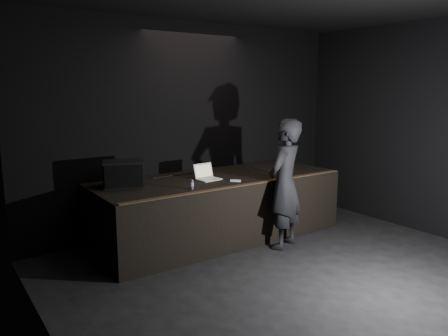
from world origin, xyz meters
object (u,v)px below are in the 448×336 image
(laptop, at_px, (207,175))
(beer_can, at_px, (192,184))
(stage_riser, at_px, (218,207))
(person, at_px, (285,184))
(stage_monitor, at_px, (124,174))

(laptop, height_order, beer_can, laptop)
(stage_riser, height_order, person, person)
(stage_riser, xyz_separation_m, laptop, (-0.25, -0.05, 0.56))
(laptop, relative_size, person, 0.19)
(stage_riser, relative_size, person, 2.03)
(stage_monitor, xyz_separation_m, laptop, (1.26, -0.25, -0.13))
(stage_riser, relative_size, stage_monitor, 5.95)
(stage_riser, xyz_separation_m, person, (0.57, -0.95, 0.48))
(stage_riser, distance_m, beer_can, 1.09)
(stage_riser, bearing_deg, stage_monitor, 172.53)
(stage_riser, bearing_deg, person, -58.97)
(laptop, relative_size, beer_can, 2.66)
(stage_monitor, xyz_separation_m, beer_can, (0.72, -0.70, -0.12))
(person, bearing_deg, stage_riser, -82.11)
(laptop, bearing_deg, beer_can, -145.48)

